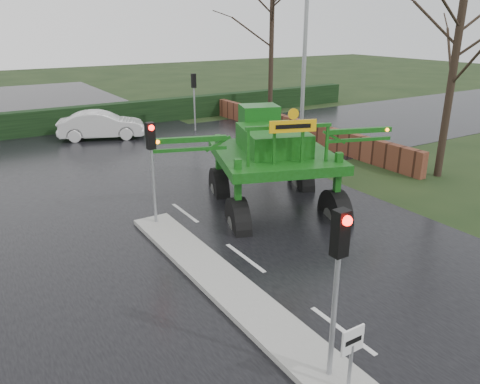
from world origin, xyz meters
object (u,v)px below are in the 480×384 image
traffic_signal_mid (152,152)px  white_sedan (103,139)px  traffic_signal_near (339,260)px  traffic_signal_far (194,89)px  crop_sprayer (236,158)px  keep_left_sign (352,349)px  street_light_right (300,33)px

traffic_signal_mid → white_sedan: 13.87m
traffic_signal_near → white_sedan: (2.19, 21.95, -2.59)m
traffic_signal_mid → traffic_signal_far: same height
traffic_signal_near → traffic_signal_mid: same height
crop_sprayer → traffic_signal_far: bearing=87.7°
traffic_signal_mid → crop_sprayer: 2.71m
keep_left_sign → traffic_signal_mid: (0.00, 8.99, 1.53)m
traffic_signal_near → crop_sprayer: size_ratio=0.42×
traffic_signal_far → street_light_right: bearing=101.9°
traffic_signal_near → traffic_signal_mid: bearing=90.0°
keep_left_sign → traffic_signal_mid: 9.12m
traffic_signal_far → white_sedan: (-5.61, 0.93, -2.59)m
traffic_signal_mid → traffic_signal_far: (7.80, 12.52, 0.00)m
keep_left_sign → white_sedan: size_ratio=0.28×
street_light_right → crop_sprayer: bearing=-141.1°
crop_sprayer → traffic_signal_near: bearing=-89.1°
traffic_signal_far → white_sedan: traffic_signal_far is taller
keep_left_sign → street_light_right: 17.23m
street_light_right → white_sedan: bearing=129.2°
keep_left_sign → street_light_right: size_ratio=0.14×
white_sedan → street_light_right: bearing=-120.4°
traffic_signal_mid → street_light_right: bearing=25.4°
traffic_signal_mid → crop_sprayer: crop_sprayer is taller
keep_left_sign → traffic_signal_near: traffic_signal_near is taller
keep_left_sign → street_light_right: (9.49, 13.50, 4.93)m
crop_sprayer → street_light_right: bearing=58.1°
street_light_right → crop_sprayer: street_light_right is taller
traffic_signal_far → street_light_right: size_ratio=0.35×
traffic_signal_far → traffic_signal_near: bearing=69.6°
traffic_signal_near → crop_sprayer: 7.69m
traffic_signal_mid → white_sedan: bearing=80.7°
traffic_signal_far → keep_left_sign: bearing=70.1°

